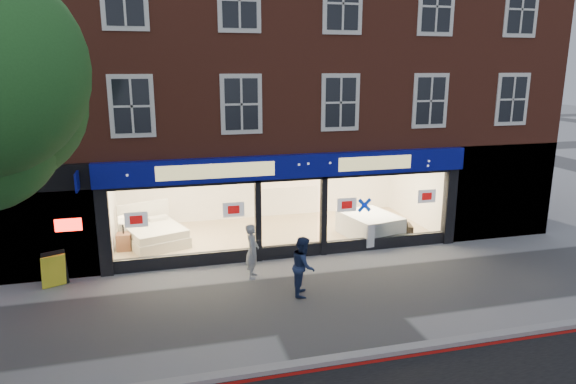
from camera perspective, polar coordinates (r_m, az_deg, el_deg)
name	(u,v)px	position (r m, az deg, el deg)	size (l,w,h in m)	color
ground	(322,298)	(13.62, 3.77, -11.66)	(120.00, 120.00, 0.00)	gray
kerb_line	(370,362)	(11.09, 9.10, -18.18)	(60.00, 0.10, 0.01)	#8C0A07
kerb_stone	(366,355)	(11.21, 8.68, -17.43)	(60.00, 0.25, 0.12)	gray
showroom_floor	(275,234)	(18.30, -1.43, -4.71)	(11.00, 4.50, 0.10)	tan
building	(263,43)	(19.03, -2.83, 16.22)	(19.00, 8.26, 10.30)	brown
display_bed	(154,233)	(17.71, -14.70, -4.48)	(2.37, 2.60, 1.21)	beige
bedside_table	(124,242)	(17.37, -17.75, -5.27)	(0.45, 0.45, 0.55)	brown
mattress_stack	(370,225)	(18.05, 9.08, -3.67)	(1.95, 2.27, 0.79)	silver
sofa	(385,227)	(18.35, 10.75, -3.86)	(1.83, 0.71, 0.53)	black
a_board	(54,270)	(15.42, -24.53, -7.87)	(0.63, 0.40, 0.97)	yellow
pedestrian_grey	(252,251)	(14.59, -3.99, -6.56)	(0.57, 0.38, 1.57)	#94979A
pedestrian_blue	(303,266)	(13.51, 1.72, -8.19)	(0.77, 0.60, 1.58)	#1B294D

